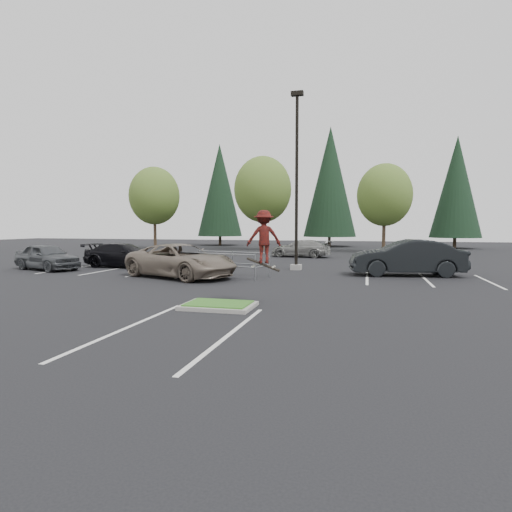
% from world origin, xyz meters
% --- Properties ---
extents(ground, '(120.00, 120.00, 0.00)m').
position_xyz_m(ground, '(0.00, 0.00, 0.00)').
color(ground, black).
rests_on(ground, ground).
extents(grass_median, '(2.20, 1.60, 0.16)m').
position_xyz_m(grass_median, '(0.00, 0.00, 0.08)').
color(grass_median, gray).
rests_on(grass_median, ground).
extents(stall_lines, '(22.62, 17.60, 0.01)m').
position_xyz_m(stall_lines, '(-1.35, 6.02, 0.00)').
color(stall_lines, silver).
rests_on(stall_lines, ground).
extents(light_pole, '(0.70, 0.60, 10.12)m').
position_xyz_m(light_pole, '(0.50, 12.00, 4.56)').
color(light_pole, gray).
rests_on(light_pole, ground).
extents(decid_a, '(5.44, 5.44, 8.91)m').
position_xyz_m(decid_a, '(-18.01, 30.03, 5.58)').
color(decid_a, '#38281C').
rests_on(decid_a, ground).
extents(decid_b, '(5.89, 5.89, 9.64)m').
position_xyz_m(decid_b, '(-6.01, 30.53, 6.04)').
color(decid_b, '#38281C').
rests_on(decid_b, ground).
extents(decid_c, '(5.12, 5.12, 8.38)m').
position_xyz_m(decid_c, '(5.99, 29.83, 5.25)').
color(decid_c, '#38281C').
rests_on(decid_c, ground).
extents(conif_a, '(5.72, 5.72, 13.00)m').
position_xyz_m(conif_a, '(-14.00, 40.00, 7.10)').
color(conif_a, '#38281C').
rests_on(conif_a, ground).
extents(conif_b, '(6.38, 6.38, 14.50)m').
position_xyz_m(conif_b, '(0.00, 40.50, 7.85)').
color(conif_b, '#38281C').
rests_on(conif_b, ground).
extents(conif_c, '(5.50, 5.50, 12.50)m').
position_xyz_m(conif_c, '(14.00, 39.50, 6.85)').
color(conif_c, '#38281C').
rests_on(conif_c, ground).
extents(cart_corral, '(4.61, 2.54, 1.24)m').
position_xyz_m(cart_corral, '(-2.98, 8.12, 0.78)').
color(cart_corral, gray).
rests_on(cart_corral, ground).
extents(skateboarder, '(1.27, 0.98, 1.99)m').
position_xyz_m(skateboarder, '(1.20, 1.00, 2.19)').
color(skateboarder, black).
rests_on(skateboarder, ground).
extents(car_l_tan, '(6.57, 4.86, 1.66)m').
position_xyz_m(car_l_tan, '(-4.50, 7.00, 0.83)').
color(car_l_tan, '#7D6E5F').
rests_on(car_l_tan, ground).
extents(car_l_black, '(5.17, 2.33, 1.47)m').
position_xyz_m(car_l_black, '(-10.00, 10.82, 0.74)').
color(car_l_black, black).
rests_on(car_l_black, ground).
extents(car_l_grey, '(4.80, 3.12, 1.52)m').
position_xyz_m(car_l_grey, '(-13.50, 8.32, 0.76)').
color(car_l_grey, '#44474B').
rests_on(car_l_grey, ground).
extents(car_r_charc, '(5.83, 2.71, 1.85)m').
position_xyz_m(car_r_charc, '(6.43, 10.54, 0.92)').
color(car_r_charc, black).
rests_on(car_r_charc, ground).
extents(car_far_silver, '(5.04, 2.55, 1.40)m').
position_xyz_m(car_far_silver, '(-0.71, 22.00, 0.70)').
color(car_far_silver, gray).
rests_on(car_far_silver, ground).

